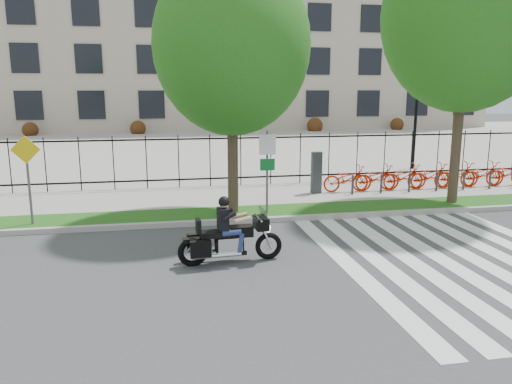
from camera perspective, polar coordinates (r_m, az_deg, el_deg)
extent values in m
plane|color=#3A3A3D|center=(10.75, -0.25, -9.41)|extent=(120.00, 120.00, 0.00)
cube|color=#999790|center=(14.58, -3.21, -3.39)|extent=(60.00, 0.20, 0.15)
cube|color=#1F4D13|center=(15.39, -3.64, -2.58)|extent=(60.00, 1.50, 0.15)
cube|color=#9B9991|center=(17.81, -4.65, -0.62)|extent=(60.00, 3.50, 0.15)
cube|color=#9B9991|center=(35.11, -7.79, 5.39)|extent=(80.00, 34.00, 0.10)
cube|color=#A59C85|center=(55.22, -9.30, 17.98)|extent=(60.00, 20.00, 20.00)
cylinder|color=black|center=(24.92, 17.70, 6.88)|extent=(0.14, 0.14, 4.00)
cylinder|color=black|center=(24.85, 17.98, 11.24)|extent=(0.06, 0.70, 0.70)
sphere|color=white|center=(24.69, 17.27, 11.52)|extent=(0.36, 0.36, 0.36)
sphere|color=white|center=(25.02, 18.71, 11.43)|extent=(0.36, 0.36, 0.36)
cylinder|color=#372A1E|center=(15.08, -2.68, 4.39)|extent=(0.32, 0.32, 3.60)
ellipsoid|color=#135613|center=(15.00, -2.80, 16.47)|extent=(4.56, 4.56, 5.24)
cylinder|color=#372A1E|center=(17.67, 21.98, 5.95)|extent=(0.32, 0.32, 4.41)
ellipsoid|color=#135613|center=(17.75, 22.97, 18.20)|extent=(5.29, 5.29, 6.08)
cube|color=#2D2D33|center=(18.16, 6.92, 2.22)|extent=(0.35, 0.25, 1.50)
imported|color=#C41C00|center=(18.60, 10.43, 1.51)|extent=(1.85, 0.64, 0.97)
cylinder|color=#2D2D33|center=(18.17, 10.98, 0.82)|extent=(0.08, 0.08, 0.70)
imported|color=#C41C00|center=(19.02, 13.52, 1.61)|extent=(1.85, 0.64, 0.97)
cylinder|color=#2D2D33|center=(18.60, 14.13, 0.93)|extent=(0.08, 0.08, 0.70)
imported|color=#C41C00|center=(19.50, 16.47, 1.69)|extent=(1.85, 0.64, 0.97)
cylinder|color=#2D2D33|center=(19.09, 17.13, 1.03)|extent=(0.08, 0.08, 0.70)
imported|color=#C41C00|center=(20.02, 19.27, 1.77)|extent=(1.85, 0.64, 0.97)
cylinder|color=#2D2D33|center=(19.62, 19.97, 1.12)|extent=(0.08, 0.08, 0.70)
imported|color=#C41C00|center=(20.59, 21.93, 1.84)|extent=(1.85, 0.64, 0.97)
cylinder|color=#2D2D33|center=(20.20, 22.65, 1.21)|extent=(0.08, 0.08, 0.70)
imported|color=#C41C00|center=(21.21, 24.43, 1.90)|extent=(1.85, 0.64, 0.97)
cylinder|color=#2D2D33|center=(20.83, 25.18, 1.29)|extent=(0.08, 0.08, 0.70)
imported|color=#C41C00|center=(21.86, 26.80, 1.95)|extent=(1.85, 0.64, 0.97)
cylinder|color=#59595B|center=(14.99, 1.28, 2.23)|extent=(0.07, 0.07, 2.50)
cube|color=white|center=(14.83, 1.32, 5.44)|extent=(0.50, 0.03, 0.60)
cube|color=#0C6626|center=(14.91, 1.31, 3.15)|extent=(0.45, 0.03, 0.35)
cylinder|color=#59595B|center=(15.11, -24.53, 1.05)|extent=(0.07, 0.07, 2.40)
cube|color=yellow|center=(14.95, -24.86, 4.41)|extent=(0.78, 0.03, 0.78)
torus|color=black|center=(11.58, 1.44, -6.18)|extent=(0.64, 0.16, 0.64)
torus|color=black|center=(11.25, -7.24, -6.83)|extent=(0.68, 0.18, 0.67)
cube|color=black|center=(11.38, 0.56, -3.55)|extent=(0.31, 0.53, 0.28)
cube|color=#26262B|center=(11.34, 0.88, -2.50)|extent=(0.17, 0.47, 0.28)
cube|color=silver|center=(11.34, -3.07, -6.05)|extent=(0.57, 0.35, 0.37)
cube|color=black|center=(11.31, -1.71, -4.47)|extent=(0.53, 0.35, 0.24)
cube|color=black|center=(11.20, -4.71, -4.77)|extent=(0.67, 0.37, 0.13)
cube|color=black|center=(11.09, -6.61, -3.88)|extent=(0.11, 0.32, 0.31)
cube|color=black|center=(10.96, -6.35, -6.50)|extent=(0.47, 0.18, 0.37)
cube|color=black|center=(11.48, -6.75, -5.65)|extent=(0.47, 0.18, 0.37)
cube|color=black|center=(11.14, -3.80, -3.07)|extent=(0.25, 0.38, 0.48)
sphere|color=tan|center=(11.07, -3.69, -1.30)|extent=(0.21, 0.21, 0.21)
sphere|color=black|center=(11.06, -3.69, -1.12)|extent=(0.25, 0.25, 0.25)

